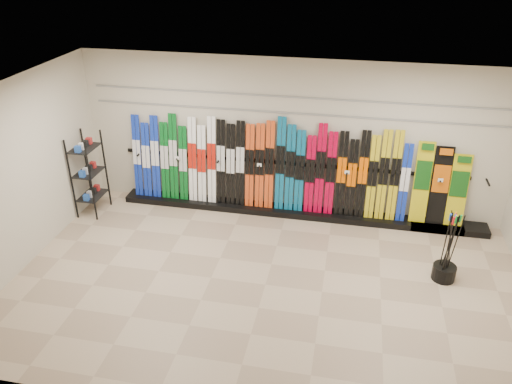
# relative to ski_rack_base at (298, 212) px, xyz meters

# --- Properties ---
(floor) EXTENTS (8.00, 8.00, 0.00)m
(floor) POSITION_rel_ski_rack_base_xyz_m (-0.22, -2.28, -0.06)
(floor) COLOR gray
(floor) RESTS_ON ground
(back_wall) EXTENTS (8.00, 0.00, 8.00)m
(back_wall) POSITION_rel_ski_rack_base_xyz_m (-0.22, 0.22, 1.44)
(back_wall) COLOR beige
(back_wall) RESTS_ON floor
(left_wall) EXTENTS (0.00, 5.00, 5.00)m
(left_wall) POSITION_rel_ski_rack_base_xyz_m (-4.22, -2.28, 1.44)
(left_wall) COLOR beige
(left_wall) RESTS_ON floor
(ceiling) EXTENTS (8.00, 8.00, 0.00)m
(ceiling) POSITION_rel_ski_rack_base_xyz_m (-0.22, -2.28, 2.94)
(ceiling) COLOR silver
(ceiling) RESTS_ON back_wall
(ski_rack_base) EXTENTS (8.00, 0.40, 0.12)m
(ski_rack_base) POSITION_rel_ski_rack_base_xyz_m (0.00, 0.00, 0.00)
(ski_rack_base) COLOR black
(ski_rack_base) RESTS_ON floor
(skis) EXTENTS (5.36, 0.23, 1.82)m
(skis) POSITION_rel_ski_rack_base_xyz_m (-0.68, 0.04, 0.88)
(skis) COLOR #122EAE
(skis) RESTS_ON ski_rack_base
(snowboards) EXTENTS (0.95, 0.24, 1.53)m
(snowboards) POSITION_rel_ski_rack_base_xyz_m (2.54, 0.07, 0.78)
(snowboards) COLOR gold
(snowboards) RESTS_ON ski_rack_base
(accessory_rack) EXTENTS (0.40, 0.60, 1.62)m
(accessory_rack) POSITION_rel_ski_rack_base_xyz_m (-3.97, -0.65, 0.75)
(accessory_rack) COLOR black
(accessory_rack) RESTS_ON floor
(pole_bin) EXTENTS (0.36, 0.36, 0.25)m
(pole_bin) POSITION_rel_ski_rack_base_xyz_m (2.53, -1.57, 0.07)
(pole_bin) COLOR black
(pole_bin) RESTS_ON floor
(ski_poles) EXTENTS (0.22, 0.25, 1.18)m
(ski_poles) POSITION_rel_ski_rack_base_xyz_m (2.52, -1.60, 0.55)
(ski_poles) COLOR black
(ski_poles) RESTS_ON pole_bin
(slatwall_rail_0) EXTENTS (7.60, 0.02, 0.03)m
(slatwall_rail_0) POSITION_rel_ski_rack_base_xyz_m (-0.22, 0.20, 1.94)
(slatwall_rail_0) COLOR gray
(slatwall_rail_0) RESTS_ON back_wall
(slatwall_rail_1) EXTENTS (7.60, 0.02, 0.03)m
(slatwall_rail_1) POSITION_rel_ski_rack_base_xyz_m (-0.22, 0.20, 2.24)
(slatwall_rail_1) COLOR gray
(slatwall_rail_1) RESTS_ON back_wall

